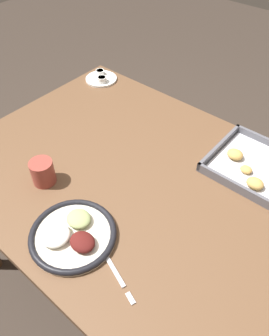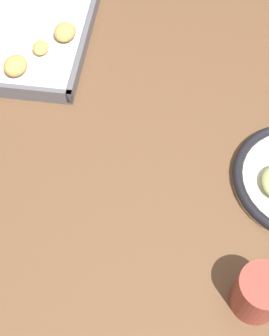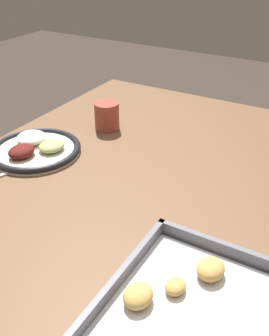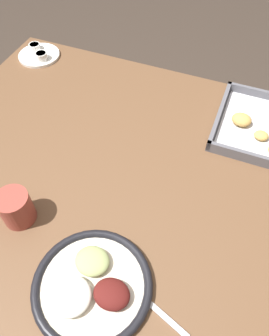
# 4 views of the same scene
# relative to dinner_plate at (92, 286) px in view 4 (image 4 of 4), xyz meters

# --- Properties ---
(ground_plane) EXTENTS (8.00, 8.00, 0.00)m
(ground_plane) POSITION_rel_dinner_plate_xyz_m (-0.04, 0.32, -0.78)
(ground_plane) COLOR #382D26
(dining_table) EXTENTS (1.28, 0.98, 0.77)m
(dining_table) POSITION_rel_dinner_plate_xyz_m (-0.04, 0.32, -0.11)
(dining_table) COLOR brown
(dining_table) RESTS_ON ground_plane
(dinner_plate) EXTENTS (0.27, 0.27, 0.04)m
(dinner_plate) POSITION_rel_dinner_plate_xyz_m (0.00, 0.00, 0.00)
(dinner_plate) COLOR beige
(dinner_plate) RESTS_ON dining_table
(fork) EXTENTS (0.20, 0.08, 0.00)m
(fork) POSITION_rel_dinner_plate_xyz_m (0.16, 0.00, -0.01)
(fork) COLOR silver
(fork) RESTS_ON dining_table
(saucer_plate) EXTENTS (0.15, 0.15, 0.04)m
(saucer_plate) POSITION_rel_dinner_plate_xyz_m (-0.57, 0.71, -0.00)
(saucer_plate) COLOR white
(saucer_plate) RESTS_ON dining_table
(drinking_cup) EXTENTS (0.08, 0.08, 0.09)m
(drinking_cup) POSITION_rel_dinner_plate_xyz_m (-0.25, 0.09, 0.03)
(drinking_cup) COLOR #993D33
(drinking_cup) RESTS_ON dining_table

